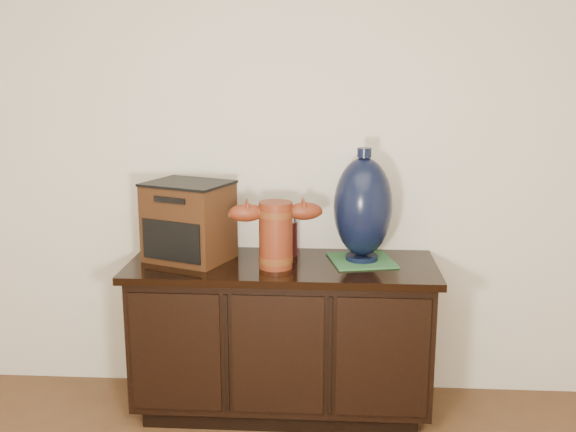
# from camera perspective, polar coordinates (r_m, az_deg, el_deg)

# --- Properties ---
(room) EXTENTS (5.00, 5.00, 5.00)m
(room) POSITION_cam_1_polar(r_m,az_deg,el_deg) (0.94, -10.71, -11.33)
(room) COLOR #52331C
(room) RESTS_ON ground
(sideboard) EXTENTS (1.46, 0.56, 0.75)m
(sideboard) POSITION_cam_1_polar(r_m,az_deg,el_deg) (3.32, -0.51, -10.11)
(sideboard) COLOR black
(sideboard) RESTS_ON ground
(terracotta_vessel) EXTENTS (0.44, 0.19, 0.31)m
(terracotta_vessel) POSITION_cam_1_polar(r_m,az_deg,el_deg) (3.09, -1.05, -1.26)
(terracotta_vessel) COLOR maroon
(terracotta_vessel) RESTS_ON sideboard
(tv_radio) EXTENTS (0.46, 0.42, 0.38)m
(tv_radio) POSITION_cam_1_polar(r_m,az_deg,el_deg) (3.25, -8.40, -0.44)
(tv_radio) COLOR #3A1E0E
(tv_radio) RESTS_ON sideboard
(green_mat) EXTENTS (0.34, 0.34, 0.01)m
(green_mat) POSITION_cam_1_polar(r_m,az_deg,el_deg) (3.25, 6.25, -3.75)
(green_mat) COLOR #2E6737
(green_mat) RESTS_ON sideboard
(lamp_base) EXTENTS (0.33, 0.33, 0.54)m
(lamp_base) POSITION_cam_1_polar(r_m,az_deg,el_deg) (3.18, 6.37, 0.73)
(lamp_base) COLOR black
(lamp_base) RESTS_ON green_mat
(spray_can) EXTENTS (0.07, 0.07, 0.20)m
(spray_can) POSITION_cam_1_polar(r_m,az_deg,el_deg) (3.30, 0.22, -1.72)
(spray_can) COLOR #5D0F13
(spray_can) RESTS_ON sideboard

